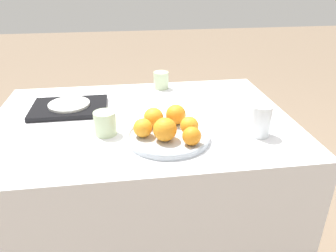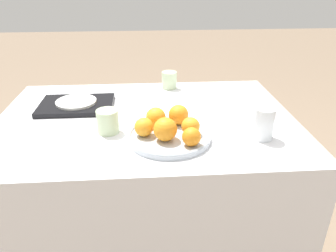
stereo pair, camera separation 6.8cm
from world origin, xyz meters
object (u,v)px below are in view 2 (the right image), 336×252
orange_3 (190,137)px  cup_1 (169,80)px  fruit_platter (168,136)px  serving_tray (76,105)px  orange_4 (155,117)px  orange_0 (164,129)px  side_plate (75,102)px  orange_5 (143,127)px  orange_1 (178,115)px  orange_2 (190,126)px  water_glass (262,123)px  cup_0 (107,121)px

orange_3 → cup_1: cup_1 is taller
fruit_platter → serving_tray: bearing=139.8°
orange_3 → serving_tray: bearing=138.3°
orange_4 → orange_0: bearing=-76.0°
orange_3 → cup_1: (-0.02, 0.59, -0.01)m
serving_tray → side_plate: (0.00, 0.00, 0.02)m
orange_0 → cup_1: size_ratio=0.97×
orange_5 → cup_1: 0.53m
fruit_platter → orange_1: 0.10m
fruit_platter → orange_1: size_ratio=3.98×
orange_3 → orange_4: 0.18m
orange_0 → orange_2: orange_0 is taller
water_glass → cup_1: 0.59m
orange_2 → cup_0: cup_0 is taller
orange_0 → orange_2: bearing=20.3°
orange_2 → serving_tray: 0.53m
orange_5 → serving_tray: (-0.28, 0.30, -0.04)m
orange_5 → cup_1: same height
orange_2 → orange_4: bearing=147.1°
orange_2 → cup_1: size_ratio=0.78×
orange_1 → serving_tray: (-0.40, 0.22, -0.04)m
orange_0 → orange_5: size_ratio=1.22×
orange_1 → side_plate: orange_1 is taller
fruit_platter → orange_3: size_ratio=4.73×
side_plate → cup_1: size_ratio=2.07×
orange_4 → water_glass: size_ratio=0.63×
cup_0 → orange_0: bearing=-27.9°
orange_4 → orange_5: (-0.04, -0.07, -0.00)m
water_glass → orange_0: bearing=-176.5°
orange_0 → orange_5: (-0.07, 0.04, -0.01)m
orange_3 → orange_5: (-0.15, 0.08, 0.00)m
orange_3 → orange_5: 0.17m
orange_2 → side_plate: orange_2 is taller
orange_3 → orange_0: bearing=152.8°
orange_4 → serving_tray: bearing=144.0°
orange_2 → side_plate: bearing=144.8°
orange_3 → serving_tray: orange_3 is taller
orange_1 → serving_tray: 0.46m
side_plate → fruit_platter: bearing=-40.2°
orange_3 → orange_4: size_ratio=0.87×
cup_1 → fruit_platter: bearing=-94.5°
serving_tray → orange_0: bearing=-44.3°
orange_2 → water_glass: size_ratio=0.56×
orange_5 → serving_tray: orange_5 is taller
orange_0 → cup_1: orange_0 is taller
orange_0 → water_glass: size_ratio=0.70×
orange_1 → cup_1: size_ratio=0.90×
water_glass → cup_0: (-0.53, 0.08, -0.01)m
orange_5 → orange_3: bearing=-27.3°
orange_5 → orange_4: bearing=58.6°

